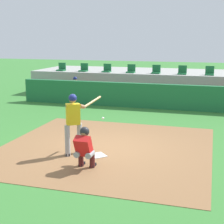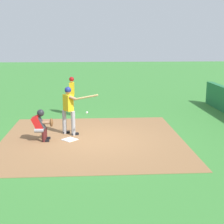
% 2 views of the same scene
% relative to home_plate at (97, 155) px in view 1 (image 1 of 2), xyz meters
% --- Properties ---
extents(ground_plane, '(80.00, 80.00, 0.00)m').
position_rel_home_plate_xyz_m(ground_plane, '(0.00, 0.80, -0.02)').
color(ground_plane, '#387A33').
extents(dirt_infield, '(6.40, 6.40, 0.01)m').
position_rel_home_plate_xyz_m(dirt_infield, '(0.00, 0.80, -0.02)').
color(dirt_infield, olive).
rests_on(dirt_infield, ground).
extents(home_plate, '(0.62, 0.62, 0.02)m').
position_rel_home_plate_xyz_m(home_plate, '(0.00, 0.00, 0.00)').
color(home_plate, white).
rests_on(home_plate, dirt_infield).
extents(batter_at_plate, '(0.73, 1.35, 1.80)m').
position_rel_home_plate_xyz_m(batter_at_plate, '(-0.69, -0.04, 1.01)').
color(batter_at_plate, '#99999E').
rests_on(batter_at_plate, ground).
extents(catcher_crouched, '(0.48, 1.96, 1.13)m').
position_rel_home_plate_xyz_m(catcher_crouched, '(-0.01, -0.97, 0.59)').
color(catcher_crouched, gray).
rests_on(catcher_crouched, ground).
extents(dugout_wall, '(13.00, 0.30, 1.20)m').
position_rel_home_plate_xyz_m(dugout_wall, '(0.00, 7.30, 0.58)').
color(dugout_wall, '#1E6638').
rests_on(dugout_wall, ground).
extents(dugout_bench, '(11.80, 0.44, 0.45)m').
position_rel_home_plate_xyz_m(dugout_bench, '(0.00, 8.30, 0.20)').
color(dugout_bench, olive).
rests_on(dugout_bench, ground).
extents(dugout_player_0, '(0.49, 0.70, 1.30)m').
position_rel_home_plate_xyz_m(dugout_player_0, '(-4.10, 8.14, 0.65)').
color(dugout_player_0, '#939399').
rests_on(dugout_player_0, ground).
extents(stands_platform, '(15.00, 4.40, 1.40)m').
position_rel_home_plate_xyz_m(stands_platform, '(0.00, 11.70, 0.68)').
color(stands_platform, '#9E9E99').
rests_on(stands_platform, ground).
extents(stadium_seat_0, '(0.46, 0.46, 0.48)m').
position_rel_home_plate_xyz_m(stadium_seat_0, '(-5.78, 10.18, 1.51)').
color(stadium_seat_0, '#196033').
rests_on(stadium_seat_0, stands_platform).
extents(stadium_seat_1, '(0.46, 0.46, 0.48)m').
position_rel_home_plate_xyz_m(stadium_seat_1, '(-4.33, 10.18, 1.51)').
color(stadium_seat_1, '#196033').
rests_on(stadium_seat_1, stands_platform).
extents(stadium_seat_2, '(0.46, 0.46, 0.48)m').
position_rel_home_plate_xyz_m(stadium_seat_2, '(-2.89, 10.18, 1.51)').
color(stadium_seat_2, '#196033').
rests_on(stadium_seat_2, stands_platform).
extents(stadium_seat_3, '(0.46, 0.46, 0.48)m').
position_rel_home_plate_xyz_m(stadium_seat_3, '(-1.44, 10.18, 1.51)').
color(stadium_seat_3, '#196033').
rests_on(stadium_seat_3, stands_platform).
extents(stadium_seat_4, '(0.46, 0.46, 0.48)m').
position_rel_home_plate_xyz_m(stadium_seat_4, '(0.00, 10.18, 1.51)').
color(stadium_seat_4, '#196033').
rests_on(stadium_seat_4, stands_platform).
extents(stadium_seat_5, '(0.46, 0.46, 0.48)m').
position_rel_home_plate_xyz_m(stadium_seat_5, '(1.44, 10.18, 1.51)').
color(stadium_seat_5, '#196033').
rests_on(stadium_seat_5, stands_platform).
extents(stadium_seat_6, '(0.46, 0.46, 0.48)m').
position_rel_home_plate_xyz_m(stadium_seat_6, '(2.89, 10.18, 1.51)').
color(stadium_seat_6, '#196033').
rests_on(stadium_seat_6, stands_platform).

